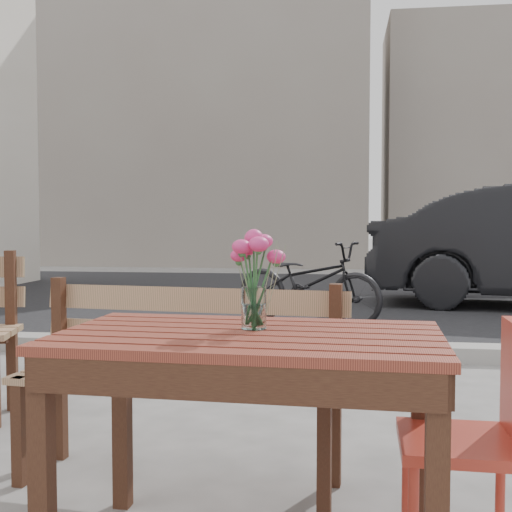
{
  "coord_description": "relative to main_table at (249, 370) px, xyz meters",
  "views": [
    {
      "loc": [
        0.42,
        -1.94,
        1.04
      ],
      "look_at": [
        0.14,
        0.09,
        0.94
      ],
      "focal_mm": 45.0,
      "sensor_mm": 36.0,
      "label": 1
    }
  ],
  "objects": [
    {
      "name": "street",
      "position": [
        -0.14,
        5.1,
        -0.56
      ],
      "size": [
        30.0,
        8.12,
        0.12
      ],
      "color": "black",
      "rests_on": "ground"
    },
    {
      "name": "main_table",
      "position": [
        0.0,
        0.0,
        0.0
      ],
      "size": [
        1.18,
        0.73,
        0.71
      ],
      "rotation": [
        0.0,
        0.0,
        -0.05
      ],
      "color": "#5A2217",
      "rests_on": "ground"
    },
    {
      "name": "bicycle",
      "position": [
        -0.07,
        4.72,
        -0.17
      ],
      "size": [
        1.72,
        1.14,
        0.85
      ],
      "primitive_type": "imported",
      "rotation": [
        0.0,
        0.0,
        1.18
      ],
      "color": "black",
      "rests_on": "ground"
    },
    {
      "name": "red_chair",
      "position": [
        0.71,
        0.07,
        -0.16
      ],
      "size": [
        0.38,
        0.38,
        0.74
      ],
      "rotation": [
        0.0,
        0.0,
        -1.61
      ],
      "color": "#B93525",
      "rests_on": "ground"
    },
    {
      "name": "backdrop_buildings",
      "position": [
        0.03,
        14.43,
        3.01
      ],
      "size": [
        15.5,
        4.0,
        8.0
      ],
      "color": "gray",
      "rests_on": "ground"
    },
    {
      "name": "main_bench",
      "position": [
        -0.35,
        0.6,
        -0.09
      ],
      "size": [
        1.36,
        0.54,
        0.82
      ],
      "rotation": [
        0.0,
        0.0,
        -0.11
      ],
      "color": "olive",
      "rests_on": "ground"
    },
    {
      "name": "main_vase",
      "position": [
        0.01,
        0.07,
        0.31
      ],
      "size": [
        0.17,
        0.17,
        0.31
      ],
      "color": "white",
      "rests_on": "main_table"
    }
  ]
}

